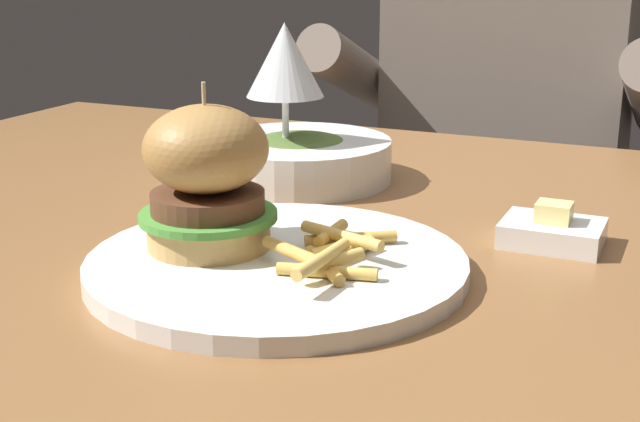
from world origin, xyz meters
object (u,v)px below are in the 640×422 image
(butter_dish, at_px, (552,231))
(soup_bowl, at_px, (299,158))
(diner_person, at_px, (501,209))
(main_plate, at_px, (279,266))
(burger_sandwich, at_px, (207,177))
(wine_glass, at_px, (285,65))

(butter_dish, bearing_deg, soup_bowl, 159.31)
(butter_dish, xyz_separation_m, diner_person, (-0.19, 0.67, -0.19))
(main_plate, height_order, burger_sandwich, burger_sandwich)
(wine_glass, bearing_deg, main_plate, -64.84)
(burger_sandwich, bearing_deg, wine_glass, 102.60)
(soup_bowl, relative_size, diner_person, 0.16)
(main_plate, distance_m, diner_person, 0.85)
(butter_dish, distance_m, soup_bowl, 0.30)
(wine_glass, xyz_separation_m, soup_bowl, (0.01, 0.02, -0.10))
(main_plate, distance_m, soup_bowl, 0.28)
(butter_dish, height_order, diner_person, diner_person)
(diner_person, bearing_deg, wine_glass, -99.63)
(burger_sandwich, bearing_deg, main_plate, 0.49)
(main_plate, bearing_deg, burger_sandwich, -179.51)
(burger_sandwich, height_order, diner_person, diner_person)
(burger_sandwich, relative_size, diner_person, 0.11)
(burger_sandwich, bearing_deg, diner_person, 86.93)
(main_plate, relative_size, soup_bowl, 1.49)
(wine_glass, height_order, butter_dish, wine_glass)
(wine_glass, relative_size, diner_person, 0.14)
(wine_glass, bearing_deg, burger_sandwich, -77.40)
(wine_glass, relative_size, soup_bowl, 0.85)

